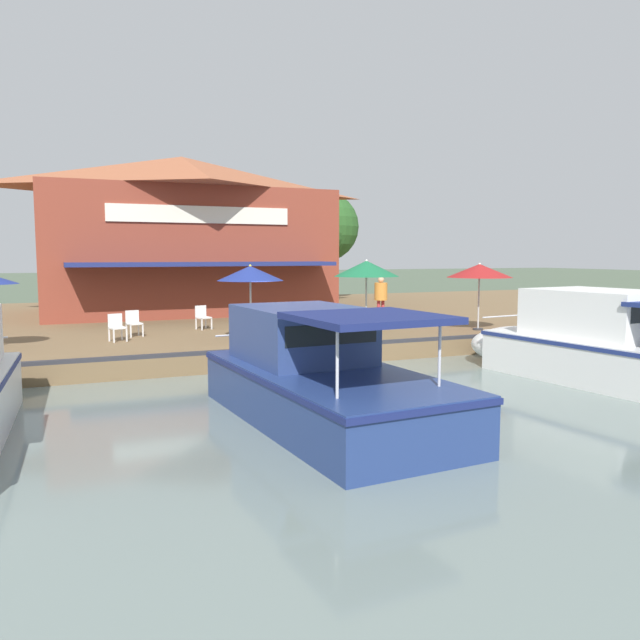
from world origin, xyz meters
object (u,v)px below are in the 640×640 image
(cafe_chair_far_corner_seat, at_px, (203,316))
(tree_downstream_bank, at_px, (323,229))
(motorboat_nearest_quay, at_px, (309,375))
(tree_behind_restaurant, at_px, (149,220))
(patio_umbrella_back_row, at_px, (479,271))
(patio_umbrella_mid_patio_left, at_px, (250,273))
(patio_umbrella_far_corner, at_px, (366,269))
(cafe_chair_facing_river, at_px, (117,326))
(mooring_post, at_px, (369,328))
(motorboat_distant_upstream, at_px, (612,349))
(person_near_entrance, at_px, (381,293))
(cafe_chair_beside_entrance, at_px, (134,322))
(waterfront_restaurant, at_px, (183,233))

(cafe_chair_far_corner_seat, distance_m, tree_downstream_bank, 16.67)
(cafe_chair_far_corner_seat, bearing_deg, motorboat_nearest_quay, -1.03)
(motorboat_nearest_quay, height_order, tree_behind_restaurant, tree_behind_restaurant)
(patio_umbrella_back_row, distance_m, patio_umbrella_mid_patio_left, 8.32)
(patio_umbrella_far_corner, distance_m, motorboat_nearest_quay, 8.82)
(patio_umbrella_far_corner, height_order, tree_downstream_bank, tree_downstream_bank)
(cafe_chair_facing_river, xyz_separation_m, tree_downstream_bank, (-14.78, 13.28, 3.78))
(patio_umbrella_back_row, distance_m, cafe_chair_facing_river, 12.41)
(motorboat_nearest_quay, bearing_deg, mooring_post, 142.22)
(cafe_chair_facing_river, height_order, motorboat_distant_upstream, motorboat_distant_upstream)
(patio_umbrella_far_corner, xyz_separation_m, mooring_post, (1.85, -0.86, -1.75))
(patio_umbrella_far_corner, relative_size, tree_downstream_bank, 0.39)
(person_near_entrance, bearing_deg, motorboat_distant_upstream, 5.39)
(cafe_chair_beside_entrance, height_order, person_near_entrance, person_near_entrance)
(person_near_entrance, xyz_separation_m, motorboat_distant_upstream, (10.38, 0.98, -0.84))
(patio_umbrella_back_row, relative_size, motorboat_distant_upstream, 0.25)
(mooring_post, distance_m, tree_downstream_bank, 19.63)
(cafe_chair_far_corner_seat, height_order, cafe_chair_beside_entrance, same)
(cafe_chair_beside_entrance, bearing_deg, motorboat_distant_upstream, 47.43)
(waterfront_restaurant, height_order, motorboat_nearest_quay, waterfront_restaurant)
(waterfront_restaurant, relative_size, tree_downstream_bank, 2.04)
(cafe_chair_beside_entrance, bearing_deg, cafe_chair_facing_river, -31.28)
(motorboat_distant_upstream, distance_m, tree_behind_restaurant, 23.49)
(patio_umbrella_back_row, bearing_deg, tree_behind_restaurant, -147.68)
(cafe_chair_far_corner_seat, xyz_separation_m, tree_downstream_bank, (-12.67, 10.14, 3.78))
(cafe_chair_far_corner_seat, xyz_separation_m, mooring_post, (5.54, 3.85, -0.01))
(mooring_post, bearing_deg, tree_downstream_bank, 160.93)
(patio_umbrella_mid_patio_left, relative_size, cafe_chair_facing_river, 2.79)
(waterfront_restaurant, height_order, cafe_chair_beside_entrance, waterfront_restaurant)
(cafe_chair_facing_river, xyz_separation_m, tree_behind_restaurant, (-12.88, 2.78, 3.98))
(patio_umbrella_back_row, height_order, tree_behind_restaurant, tree_behind_restaurant)
(waterfront_restaurant, xyz_separation_m, mooring_post, (13.25, 3.03, -3.22))
(patio_umbrella_far_corner, distance_m, cafe_chair_facing_river, 8.19)
(motorboat_nearest_quay, xyz_separation_m, mooring_post, (-5.22, 4.04, 0.21))
(cafe_chair_beside_entrance, height_order, motorboat_distant_upstream, motorboat_distant_upstream)
(patio_umbrella_back_row, height_order, cafe_chair_far_corner_seat, patio_umbrella_back_row)
(motorboat_distant_upstream, distance_m, tree_downstream_bank, 23.88)
(person_near_entrance, xyz_separation_m, tree_downstream_bank, (-13.07, 3.09, 3.10))
(cafe_chair_beside_entrance, xyz_separation_m, cafe_chair_facing_river, (1.02, -0.62, 0.00))
(motorboat_nearest_quay, bearing_deg, cafe_chair_facing_river, -161.20)
(motorboat_nearest_quay, distance_m, mooring_post, 6.60)
(waterfront_restaurant, xyz_separation_m, cafe_chair_far_corner_seat, (7.71, -0.82, -3.21))
(cafe_chair_beside_entrance, height_order, mooring_post, mooring_post)
(tree_behind_restaurant, bearing_deg, motorboat_nearest_quay, 0.43)
(mooring_post, bearing_deg, patio_umbrella_far_corner, 155.04)
(patio_umbrella_back_row, bearing_deg, motorboat_distant_upstream, -8.32)
(cafe_chair_facing_river, bearing_deg, cafe_chair_beside_entrance, 148.72)
(person_near_entrance, distance_m, mooring_post, 6.09)
(cafe_chair_far_corner_seat, bearing_deg, cafe_chair_beside_entrance, -66.52)
(cafe_chair_facing_river, height_order, tree_behind_restaurant, tree_behind_restaurant)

